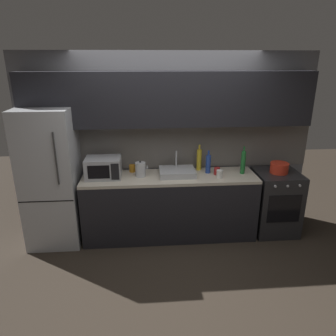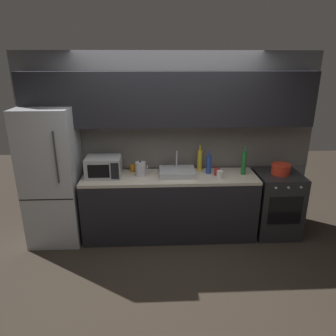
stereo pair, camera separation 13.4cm
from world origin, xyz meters
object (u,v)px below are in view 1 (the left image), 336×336
refrigerator (51,178)px  mug_white (220,174)px  wine_bottle_blue (208,164)px  kettle (141,169)px  oven_range (275,202)px  wine_bottle_yellow (199,159)px  microwave (103,168)px  wine_bottle_green (243,162)px  cooking_pot (279,168)px  mug_red (217,171)px  mug_amber (132,168)px

refrigerator → mug_white: refrigerator is taller
wine_bottle_blue → kettle: bearing=-176.2°
refrigerator → oven_range: size_ratio=2.04×
kettle → wine_bottle_yellow: size_ratio=0.60×
refrigerator → oven_range: (3.08, -0.00, -0.47)m
mug_white → microwave: bearing=174.8°
wine_bottle_green → cooking_pot: (0.51, -0.01, -0.09)m
oven_range → wine_bottle_green: size_ratio=2.34×
microwave → wine_bottle_green: wine_bottle_green is taller
refrigerator → cooking_pot: (3.08, 0.00, 0.05)m
microwave → mug_white: size_ratio=4.39×
wine_bottle_green → wine_bottle_blue: 0.47m
mug_red → mug_white: bearing=-85.4°
refrigerator → mug_white: bearing=-3.1°
wine_bottle_green → wine_bottle_blue: (-0.47, 0.06, -0.03)m
refrigerator → oven_range: refrigerator is taller
kettle → mug_white: 1.06m
refrigerator → kettle: (1.17, 0.02, 0.08)m
microwave → wine_bottle_green: (1.88, -0.00, 0.03)m
wine_bottle_blue → cooking_pot: (0.98, -0.08, -0.06)m
oven_range → mug_white: 1.00m
refrigerator → mug_red: (2.20, -0.00, 0.03)m
mug_amber → wine_bottle_yellow: bearing=1.1°
kettle → mug_white: bearing=-7.5°
wine_bottle_yellow → cooking_pot: (1.08, -0.21, -0.08)m
wine_bottle_yellow → mug_red: 0.32m
cooking_pot → oven_range: bearing=-148.3°
mug_white → mug_red: mug_white is taller
kettle → wine_bottle_green: bearing=-0.1°
wine_bottle_blue → mug_amber: (-1.05, 0.12, -0.08)m
wine_bottle_yellow → mug_red: wine_bottle_yellow is taller
wine_bottle_green → cooking_pot: 0.52m
refrigerator → wine_bottle_yellow: refrigerator is taller
cooking_pot → wine_bottle_blue: bearing=175.5°
microwave → wine_bottle_blue: wine_bottle_blue is taller
kettle → cooking_pot: (1.91, -0.02, -0.03)m
wine_bottle_green → mug_white: (-0.35, -0.14, -0.11)m
wine_bottle_green → mug_white: bearing=-158.8°
mug_white → mug_red: (-0.01, 0.12, -0.00)m
microwave → mug_white: (1.53, -0.14, -0.08)m
wine_bottle_yellow → mug_white: (0.22, -0.34, -0.10)m
refrigerator → kettle: bearing=0.8°
wine_bottle_blue → mug_red: bearing=-36.0°
microwave → mug_amber: bearing=25.7°
wine_bottle_green → mug_amber: size_ratio=3.76×
refrigerator → mug_amber: bearing=10.6°
kettle → mug_amber: bearing=123.1°
kettle → wine_bottle_green: (1.40, -0.00, 0.07)m
mug_red → microwave: bearing=179.3°
mug_white → wine_bottle_yellow: bearing=123.4°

